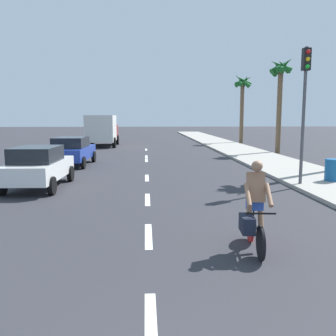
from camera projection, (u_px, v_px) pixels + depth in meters
The scene contains 17 objects.
ground_plane at pixel (146, 162), 21.79m from camera, with size 160.00×160.00×0.00m, color #2D2D33.
sidewalk_strip at pixel (257, 157), 24.19m from camera, with size 3.60×80.00×0.14m, color #9E998E.
lane_stripe_1 at pixel (151, 327), 4.73m from camera, with size 0.16×1.80×0.01m, color white.
lane_stripe_2 at pixel (148, 236), 8.36m from camera, with size 0.16×1.80×0.01m, color white.
lane_stripe_3 at pixel (147, 199), 12.03m from camera, with size 0.16×1.80×0.01m, color white.
lane_stripe_4 at pixel (147, 178), 16.28m from camera, with size 0.16×1.80×0.01m, color white.
lane_stripe_5 at pixel (146, 160), 22.88m from camera, with size 0.16×1.80×0.01m, color white.
lane_stripe_6 at pixel (146, 157), 24.91m from camera, with size 0.16×1.80×0.01m, color white.
lane_stripe_7 at pixel (146, 150), 30.27m from camera, with size 0.16×1.80×0.01m, color white.
cyclist at pixel (254, 211), 7.31m from camera, with size 0.64×1.71×1.82m.
parked_car_white at pixel (38, 166), 13.91m from camera, with size 1.99×4.11×1.57m.
parked_car_blue at pixel (72, 150), 20.37m from camera, with size 2.16×4.40×1.57m.
delivery_truck at pixel (102, 130), 33.66m from camera, with size 2.70×6.25×2.80m.
palm_tree_far at pixel (281, 79), 26.48m from camera, with size 1.78×1.82×6.99m.
palm_tree_distant at pixel (242, 91), 37.02m from camera, with size 1.95×1.88×7.00m.
traffic_signal at pixel (305, 91), 13.66m from camera, with size 0.28×0.33×5.20m.
trash_bin_near at pixel (333, 170), 14.69m from camera, with size 0.60×0.60×0.87m, color #14518C.
Camera 1 is at (-0.05, -1.66, 2.67)m, focal length 39.59 mm.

